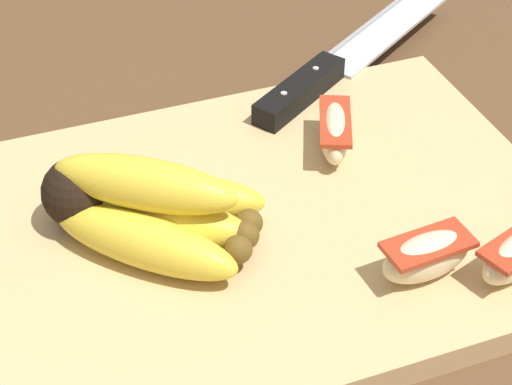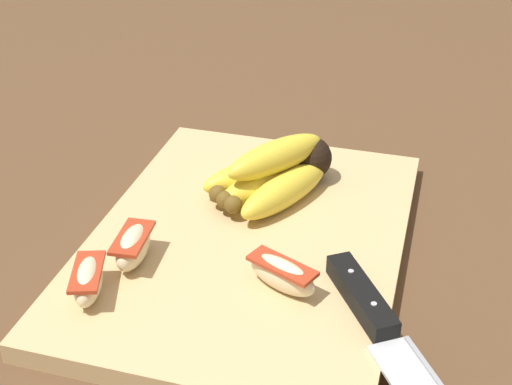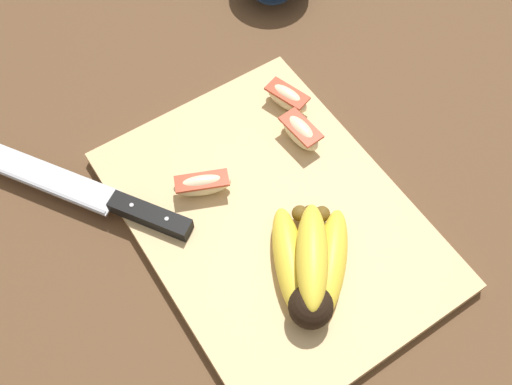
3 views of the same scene
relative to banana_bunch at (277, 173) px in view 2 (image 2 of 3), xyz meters
name	(u,v)px [view 2 (image 2 of 3)]	position (x,y,z in m)	size (l,w,h in m)	color
ground_plane	(238,239)	(-0.07, 0.02, -0.04)	(6.00, 6.00, 0.00)	brown
cutting_board	(248,243)	(-0.08, 0.01, -0.03)	(0.40, 0.29, 0.02)	tan
banana_bunch	(277,173)	(0.00, 0.00, 0.00)	(0.15, 0.14, 0.06)	black
chefs_knife	(387,336)	(-0.19, -0.14, -0.02)	(0.25, 0.18, 0.02)	silver
apple_wedge_near	(133,246)	(-0.15, 0.10, -0.01)	(0.06, 0.03, 0.03)	beige
apple_wedge_middle	(88,280)	(-0.21, 0.11, -0.01)	(0.06, 0.04, 0.03)	beige
apple_wedge_far	(282,274)	(-0.15, -0.04, -0.01)	(0.05, 0.07, 0.03)	beige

